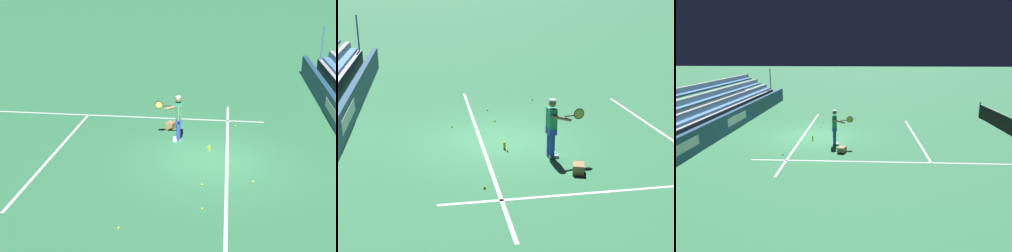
# 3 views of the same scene
# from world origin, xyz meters

# --- Properties ---
(ground_plane) EXTENTS (160.00, 160.00, 0.00)m
(ground_plane) POSITION_xyz_m (0.00, 0.00, 0.00)
(ground_plane) COLOR #337A4C
(court_baseline_white) EXTENTS (12.00, 0.10, 0.01)m
(court_baseline_white) POSITION_xyz_m (0.00, -0.50, 0.00)
(court_baseline_white) COLOR white
(court_baseline_white) RESTS_ON ground
(court_sideline_white) EXTENTS (0.10, 12.00, 0.01)m
(court_sideline_white) POSITION_xyz_m (4.11, 4.00, 0.00)
(court_sideline_white) COLOR white
(court_sideline_white) RESTS_ON ground
(court_service_line_white) EXTENTS (8.22, 0.10, 0.01)m
(court_service_line_white) POSITION_xyz_m (0.00, 5.50, 0.00)
(court_service_line_white) COLOR white
(court_service_line_white) RESTS_ON ground
(back_wall_sponsor_board) EXTENTS (25.34, 0.25, 1.10)m
(back_wall_sponsor_board) POSITION_xyz_m (0.00, -4.78, 0.55)
(back_wall_sponsor_board) COLOR navy
(back_wall_sponsor_board) RESTS_ON ground
(bleacher_stand) EXTENTS (24.08, 2.40, 2.95)m
(bleacher_stand) POSITION_xyz_m (0.00, -6.61, 0.73)
(bleacher_stand) COLOR #9EA3A8
(bleacher_stand) RESTS_ON ground
(tennis_player) EXTENTS (0.59, 1.03, 1.71)m
(tennis_player) POSITION_xyz_m (1.70, 1.35, 0.89)
(tennis_player) COLOR blue
(tennis_player) RESTS_ON ground
(ball_box_cardboard) EXTENTS (0.48, 0.41, 0.26)m
(ball_box_cardboard) POSITION_xyz_m (2.92, 1.76, 0.13)
(ball_box_cardboard) COLOR #A87F51
(ball_box_cardboard) RESTS_ON ground
(tennis_ball_on_baseline) EXTENTS (0.07, 0.07, 0.07)m
(tennis_ball_on_baseline) POSITION_xyz_m (3.43, -0.81, 0.03)
(tennis_ball_on_baseline) COLOR #CCE533
(tennis_ball_on_baseline) RESTS_ON ground
(tennis_ball_toward_net) EXTENTS (0.07, 0.07, 0.07)m
(tennis_ball_toward_net) POSITION_xyz_m (-1.46, -1.30, 0.03)
(tennis_ball_toward_net) COLOR #CCE533
(tennis_ball_toward_net) RESTS_ON ground
(tennis_ball_stray_back) EXTENTS (0.07, 0.07, 0.07)m
(tennis_ball_stray_back) POSITION_xyz_m (-3.26, 0.15, 0.03)
(tennis_ball_stray_back) COLOR #CCE533
(tennis_ball_stray_back) RESTS_ON ground
(tennis_ball_by_box) EXTENTS (0.07, 0.07, 0.07)m
(tennis_ball_by_box) POSITION_xyz_m (-4.47, 2.20, 0.03)
(tennis_ball_by_box) COLOR #CCE533
(tennis_ball_by_box) RESTS_ON ground
(tennis_ball_far_right) EXTENTS (0.07, 0.07, 0.07)m
(tennis_ball_far_right) POSITION_xyz_m (1.08, 0.17, 0.03)
(tennis_ball_far_right) COLOR #CCE533
(tennis_ball_far_right) RESTS_ON ground
(tennis_ball_far_left) EXTENTS (0.07, 0.07, 0.07)m
(tennis_ball_far_left) POSITION_xyz_m (-1.84, 0.24, 0.03)
(tennis_ball_far_left) COLOR #CCE533
(tennis_ball_far_left) RESTS_ON ground
(water_bottle) EXTENTS (0.07, 0.07, 0.22)m
(water_bottle) POSITION_xyz_m (0.84, 0.12, 0.11)
(water_bottle) COLOR yellow
(water_bottle) RESTS_ON ground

